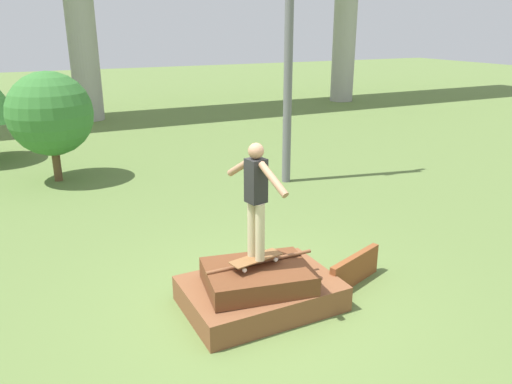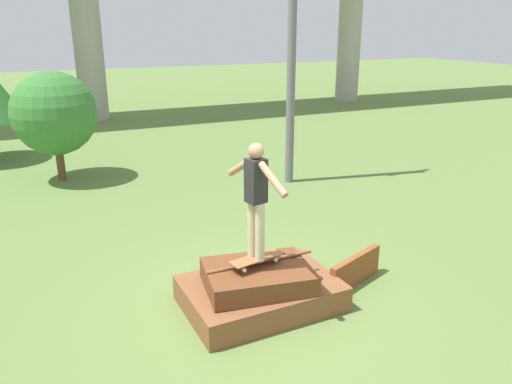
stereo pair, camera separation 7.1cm
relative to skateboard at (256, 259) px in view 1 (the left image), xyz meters
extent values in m
plane|color=olive|center=(0.10, 0.07, -0.75)|extent=(80.00, 80.00, 0.00)
cube|color=brown|center=(0.10, 0.07, -0.57)|extent=(2.05, 1.43, 0.35)
cube|color=brown|center=(0.02, -0.02, -0.26)|extent=(1.50, 1.18, 0.30)
cylinder|color=brown|center=(0.10, 0.07, -0.10)|extent=(1.53, 0.05, 0.05)
cube|color=brown|center=(1.60, 0.00, -0.52)|extent=(1.09, 0.49, 0.46)
cube|color=brown|center=(0.00, 0.00, 0.01)|extent=(0.75, 0.36, 0.01)
cylinder|color=silver|center=(0.23, 0.14, -0.05)|extent=(0.06, 0.04, 0.05)
cylinder|color=silver|center=(0.27, -0.05, -0.05)|extent=(0.06, 0.04, 0.05)
cylinder|color=silver|center=(-0.27, 0.05, -0.05)|extent=(0.06, 0.04, 0.05)
cylinder|color=silver|center=(-0.23, -0.14, -0.05)|extent=(0.06, 0.04, 0.05)
cylinder|color=#C6B78E|center=(-0.02, 0.08, 0.40)|extent=(0.12, 0.12, 0.77)
cylinder|color=#C6B78E|center=(0.02, -0.08, 0.40)|extent=(0.12, 0.12, 0.77)
cube|color=black|center=(0.00, 0.00, 1.06)|extent=(0.26, 0.25, 0.56)
sphere|color=#A37556|center=(0.00, 0.00, 1.44)|extent=(0.20, 0.20, 0.20)
cylinder|color=#A37556|center=(-0.06, 0.33, 1.16)|extent=(0.18, 0.52, 0.35)
cylinder|color=#A37556|center=(0.06, -0.33, 1.16)|extent=(0.18, 0.52, 0.35)
cylinder|color=#A8A59E|center=(0.10, 15.54, 2.74)|extent=(1.10, 1.10, 6.97)
cylinder|color=#A8A59E|center=(12.20, 15.54, 2.74)|extent=(1.10, 1.10, 6.97)
cylinder|color=slate|center=(3.15, 4.87, 3.24)|extent=(0.20, 0.20, 7.97)
cylinder|color=brown|center=(-1.84, 7.34, -0.35)|extent=(0.19, 0.19, 0.80)
sphere|color=#387A33|center=(-1.84, 7.34, 0.89)|extent=(1.97, 1.97, 1.97)
camera|label=1|loc=(-2.53, -5.27, 2.88)|focal=35.00mm
camera|label=2|loc=(-2.47, -5.30, 2.88)|focal=35.00mm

